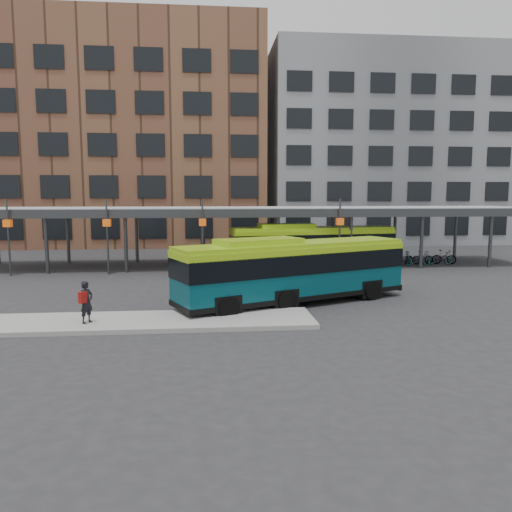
{
  "coord_description": "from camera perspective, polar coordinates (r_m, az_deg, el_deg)",
  "views": [
    {
      "loc": [
        -2.65,
        -22.47,
        5.03
      ],
      "look_at": [
        -0.12,
        3.82,
        1.8
      ],
      "focal_mm": 35.0,
      "sensor_mm": 36.0,
      "label": 1
    }
  ],
  "objects": [
    {
      "name": "ground",
      "position": [
        23.18,
        1.2,
        -5.56
      ],
      "size": [
        120.0,
        120.0,
        0.0
      ],
      "primitive_type": "plane",
      "color": "#28282B",
      "rests_on": "ground"
    },
    {
      "name": "bike_rack",
      "position": [
        38.07,
        18.38,
        -0.24
      ],
      "size": [
        5.34,
        1.37,
        1.05
      ],
      "color": "slate",
      "rests_on": "ground"
    },
    {
      "name": "building_brick",
      "position": [
        55.29,
        -13.46,
        12.98
      ],
      "size": [
        26.0,
        14.0,
        22.0
      ],
      "primitive_type": "cube",
      "color": "brown",
      "rests_on": "ground"
    },
    {
      "name": "bus_front",
      "position": [
        23.14,
        4.27,
        -1.51
      ],
      "size": [
        11.34,
        6.75,
        3.12
      ],
      "rotation": [
        0.0,
        0.0,
        0.41
      ],
      "color": "#063F4A",
      "rests_on": "ground"
    },
    {
      "name": "bus_rear",
      "position": [
        34.68,
        6.37,
        1.28
      ],
      "size": [
        11.46,
        3.72,
        3.1
      ],
      "rotation": [
        0.0,
        0.0,
        0.12
      ],
      "color": "#063F4A",
      "rests_on": "ground"
    },
    {
      "name": "building_grey",
      "position": [
        57.79,
        13.64,
        11.71
      ],
      "size": [
        24.0,
        14.0,
        20.0
      ],
      "primitive_type": "cube",
      "color": "slate",
      "rests_on": "ground"
    },
    {
      "name": "canopy",
      "position": [
        35.46,
        -1.31,
        5.15
      ],
      "size": [
        40.0,
        6.53,
        4.8
      ],
      "color": "#999B9E",
      "rests_on": "ground"
    },
    {
      "name": "boarding_island",
      "position": [
        20.29,
        -13.51,
        -7.31
      ],
      "size": [
        14.0,
        3.0,
        0.18
      ],
      "primitive_type": "cube",
      "color": "gray",
      "rests_on": "ground"
    },
    {
      "name": "pedestrian",
      "position": [
        20.08,
        -18.82,
        -4.98
      ],
      "size": [
        0.64,
        0.71,
        1.62
      ],
      "rotation": [
        0.0,
        0.0,
        1.01
      ],
      "color": "black",
      "rests_on": "boarding_island"
    }
  ]
}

